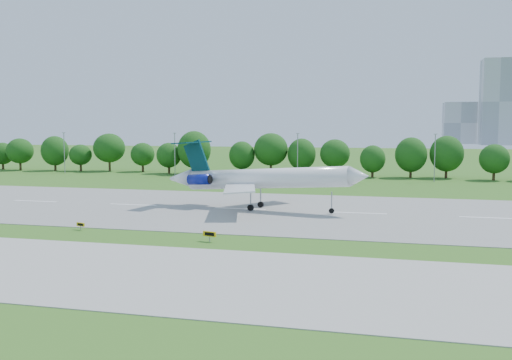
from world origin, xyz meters
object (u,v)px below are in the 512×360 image
object	(u,v)px
taxi_sign_left	(81,225)
service_vehicle_b	(250,175)
service_vehicle_a	(207,176)
airliner	(256,178)

from	to	relation	value
taxi_sign_left	service_vehicle_b	bearing A→B (deg)	105.08
service_vehicle_a	taxi_sign_left	bearing A→B (deg)	177.75
airliner	taxi_sign_left	bearing A→B (deg)	-117.73
service_vehicle_a	airliner	bearing A→B (deg)	-161.46
airliner	taxi_sign_left	xyz separation A→B (m)	(-18.78, -24.27, -4.67)
taxi_sign_left	service_vehicle_a	bearing A→B (deg)	112.98
airliner	service_vehicle_a	world-z (taller)	airliner
airliner	service_vehicle_a	distance (m)	60.15
airliner	service_vehicle_b	world-z (taller)	airliner
airliner	service_vehicle_b	bearing A→B (deg)	115.55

